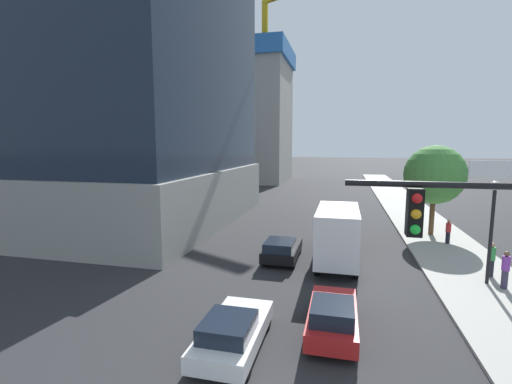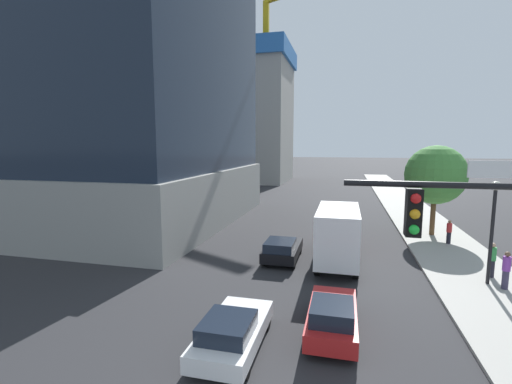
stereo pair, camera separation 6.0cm
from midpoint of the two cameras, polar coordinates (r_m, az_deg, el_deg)
The scene contains 12 objects.
sidewalk at distance 26.96m, azimuth 28.13°, elevation -7.94°, with size 4.87×120.00×0.15m, color #9E9B93.
construction_building at distance 69.10m, azimuth -1.76°, elevation 13.21°, with size 26.40×19.01×31.14m.
traffic_light_pole at distance 9.23m, azimuth 34.84°, elevation -8.27°, with size 4.81×0.48×6.64m.
street_lamp at distance 20.38m, azimuth 33.60°, elevation -3.20°, with size 0.44×0.44×5.02m.
street_tree at distance 29.44m, azimuth 26.64°, elevation 2.46°, with size 4.35×4.35×6.70m.
car_white at distance 12.80m, azimuth -3.89°, elevation -21.42°, with size 1.86×4.27×1.35m.
car_black at distance 21.55m, azimuth 4.08°, elevation -9.07°, with size 1.93×4.16×1.39m.
car_red at distance 13.89m, azimuth 12.04°, elevation -18.87°, with size 1.73×4.21×1.46m.
box_truck at distance 21.21m, azimuth 12.86°, elevation -6.27°, with size 2.26×7.61×3.38m.
pedestrian_green_shirt at distance 22.04m, azimuth 33.47°, elevation -8.97°, with size 0.34×0.34×1.79m.
pedestrian_red_shirt at distance 27.77m, azimuth 28.36°, elevation -5.59°, with size 0.34×0.34×1.64m.
pedestrian_purple_shirt at distance 20.64m, azimuth 35.01°, elevation -10.13°, with size 0.34×0.34×1.80m.
Camera 1 is at (1.82, -5.21, 6.86)m, focal length 24.97 mm.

